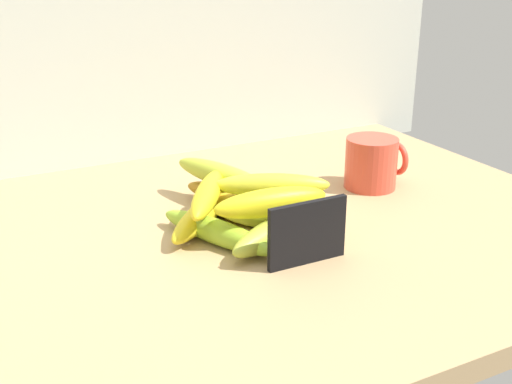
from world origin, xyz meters
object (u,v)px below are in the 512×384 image
object	(u,v)px
banana_7	(271,185)
coffee_mug	(372,163)
banana_2	(217,232)
banana_1	(261,208)
banana_4	(279,230)
banana_5	(277,219)
banana_9	(222,175)
chalkboard_sign	(307,235)
banana_6	(271,202)
banana_0	(232,197)
banana_8	(208,194)
banana_3	(203,214)

from	to	relation	value
banana_7	coffee_mug	bearing A→B (deg)	14.54
banana_2	banana_1	bearing A→B (deg)	23.49
banana_2	banana_4	xyz separation A→B (cm)	(7.48, -3.74, 0.26)
banana_5	banana_9	world-z (taller)	banana_9
chalkboard_sign	banana_2	bearing A→B (deg)	126.99
banana_1	banana_2	bearing A→B (deg)	-156.51
banana_6	banana_9	world-z (taller)	banana_6
banana_0	banana_8	distance (cm)	9.50
banana_4	banana_7	xyz separation A→B (cm)	(2.22, 6.25, 4.06)
banana_5	banana_6	world-z (taller)	banana_6
coffee_mug	banana_2	xyz separation A→B (cm)	(-31.92, -8.27, -2.51)
banana_9	banana_7	bearing A→B (deg)	-69.13
banana_4	banana_5	size ratio (longest dim) A/B	1.07
banana_1	banana_7	world-z (taller)	banana_7
banana_6	banana_5	bearing A→B (deg)	48.84
banana_4	banana_9	world-z (taller)	banana_9
banana_2	banana_5	distance (cm)	9.36
banana_5	banana_6	bearing A→B (deg)	-131.16
coffee_mug	banana_2	world-z (taller)	coffee_mug
banana_4	banana_6	bearing A→B (deg)	140.47
coffee_mug	banana_3	distance (cm)	31.49
banana_2	banana_6	world-z (taller)	banana_6
banana_0	banana_6	xyz separation A→B (cm)	(-0.82, -13.97, 4.24)
banana_5	banana_7	world-z (taller)	banana_7
banana_1	banana_4	world-z (taller)	banana_1
banana_3	banana_1	bearing A→B (deg)	-18.10
banana_0	coffee_mug	bearing A→B (deg)	-6.20
coffee_mug	banana_6	size ratio (longest dim) A/B	0.63
banana_3	banana_7	bearing A→B (deg)	-23.30
coffee_mug	banana_5	world-z (taller)	coffee_mug
coffee_mug	banana_6	bearing A→B (deg)	-155.89
banana_4	banana_9	xyz separation A→B (cm)	(-1.29, 15.46, 3.14)
banana_2	banana_5	world-z (taller)	same
banana_0	banana_3	world-z (taller)	banana_3
banana_0	banana_8	xyz separation A→B (cm)	(-6.57, -5.81, 3.64)
chalkboard_sign	banana_5	bearing A→B (deg)	81.60
banana_8	banana_9	size ratio (longest dim) A/B	0.91
chalkboard_sign	banana_0	world-z (taller)	chalkboard_sign
banana_7	banana_3	bearing A→B (deg)	156.70
banana_3	banana_5	bearing A→B (deg)	-35.94
banana_3	banana_5	world-z (taller)	banana_3
banana_1	banana_5	size ratio (longest dim) A/B	1.11
banana_6	banana_3	bearing A→B (deg)	122.60
coffee_mug	banana_3	world-z (taller)	coffee_mug
chalkboard_sign	banana_8	world-z (taller)	chalkboard_sign
banana_1	banana_5	bearing A→B (deg)	-80.02
chalkboard_sign	banana_7	xyz separation A→B (cm)	(1.88, 12.88, 2.19)
banana_6	coffee_mug	bearing A→B (deg)	24.11
banana_0	banana_6	distance (cm)	14.63
banana_1	banana_2	distance (cm)	9.50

